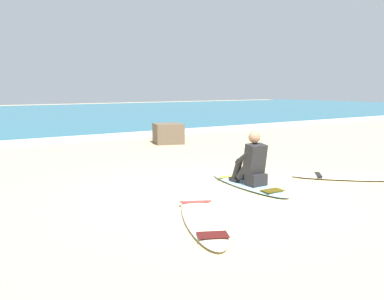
{
  "coord_description": "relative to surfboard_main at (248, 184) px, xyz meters",
  "views": [
    {
      "loc": [
        -4.11,
        -5.45,
        1.78
      ],
      "look_at": [
        0.41,
        1.27,
        0.55
      ],
      "focal_mm": 38.76,
      "sensor_mm": 36.0,
      "label": 1
    }
  ],
  "objects": [
    {
      "name": "shoreline_rock",
      "position": [
        1.79,
        5.84,
        0.28
      ],
      "size": [
        1.11,
        1.14,
        0.63
      ],
      "primitive_type": "cube",
      "rotation": [
        0.0,
        0.0,
        1.25
      ],
      "color": "brown",
      "rests_on": "ground"
    },
    {
      "name": "surfboard_main",
      "position": [
        0.0,
        0.0,
        0.0
      ],
      "size": [
        0.69,
        2.17,
        0.08
      ],
      "color": "#9ED1E5",
      "rests_on": "ground"
    },
    {
      "name": "surfboard_spare_far",
      "position": [
        2.11,
        -0.7,
        -0.0
      ],
      "size": [
        2.09,
        1.97,
        0.08
      ],
      "color": "#EFE5C6",
      "rests_on": "ground"
    },
    {
      "name": "breaking_foam",
      "position": [
        -0.83,
        8.18,
        0.02
      ],
      "size": [
        80.0,
        0.9,
        0.11
      ],
      "primitive_type": "cube",
      "color": "white",
      "rests_on": "ground"
    },
    {
      "name": "ground_plane",
      "position": [
        -0.83,
        -0.07,
        -0.04
      ],
      "size": [
        80.0,
        80.0,
        0.0
      ],
      "primitive_type": "plane",
      "color": "#CCB584"
    },
    {
      "name": "surfboard_spare_near",
      "position": [
        -1.81,
        -1.13,
        -0.0
      ],
      "size": [
        1.53,
        2.37,
        0.08
      ],
      "color": "#EFE5C6",
      "rests_on": "ground"
    },
    {
      "name": "surfer_seated",
      "position": [
        -0.02,
        -0.11,
        0.4
      ],
      "size": [
        0.38,
        0.71,
        0.95
      ],
      "color": "#232326",
      "rests_on": "surfboard_main"
    }
  ]
}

